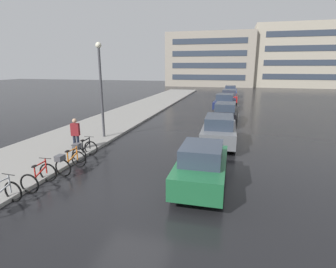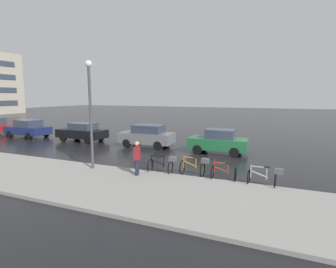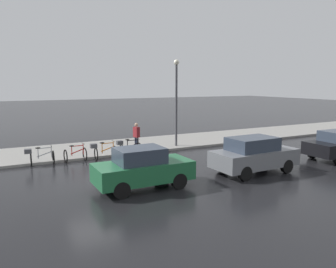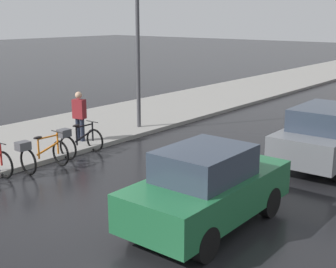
% 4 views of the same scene
% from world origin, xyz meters
% --- Properties ---
extents(ground_plane, '(140.00, 140.00, 0.00)m').
position_xyz_m(ground_plane, '(0.00, 0.00, 0.00)').
color(ground_plane, black).
extents(sidewalk_kerb, '(4.80, 60.00, 0.14)m').
position_xyz_m(sidewalk_kerb, '(-6.00, 10.00, 0.07)').
color(sidewalk_kerb, gray).
rests_on(sidewalk_kerb, ground).
extents(bicycle_nearest, '(0.76, 1.41, 0.99)m').
position_xyz_m(bicycle_nearest, '(-3.55, -1.99, 0.49)').
color(bicycle_nearest, black).
rests_on(bicycle_nearest, ground).
extents(bicycle_second, '(0.79, 1.12, 0.97)m').
position_xyz_m(bicycle_second, '(-3.44, -0.20, 0.40)').
color(bicycle_second, black).
rests_on(bicycle_second, ground).
extents(bicycle_third, '(0.77, 1.37, 1.01)m').
position_xyz_m(bicycle_third, '(-3.19, 1.21, 0.50)').
color(bicycle_third, black).
rests_on(bicycle_third, ground).
extents(bicycle_farthest, '(0.76, 1.42, 0.99)m').
position_xyz_m(bicycle_farthest, '(-3.48, 2.77, 0.50)').
color(bicycle_farthest, black).
rests_on(bicycle_farthest, ground).
extents(car_green, '(1.73, 3.87, 1.65)m').
position_xyz_m(car_green, '(2.24, 1.24, 0.82)').
color(car_green, '#1E6038').
rests_on(car_green, ground).
extents(car_grey, '(1.88, 4.15, 1.68)m').
position_xyz_m(car_grey, '(2.50, 6.73, 0.85)').
color(car_grey, slate).
rests_on(car_grey, ground).
extents(pedestrian, '(0.44, 0.32, 1.76)m').
position_xyz_m(pedestrian, '(-4.44, 3.68, 0.99)').
color(pedestrian, '#1E2333').
rests_on(pedestrian, ground).
extents(streetlamp, '(0.33, 0.33, 5.58)m').
position_xyz_m(streetlamp, '(-4.32, 6.37, 3.36)').
color(streetlamp, '#424247').
rests_on(streetlamp, ground).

